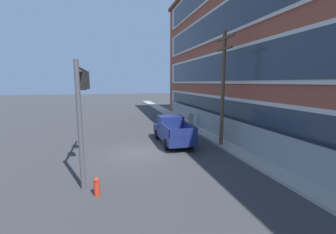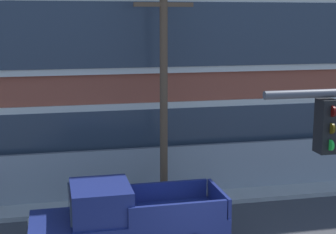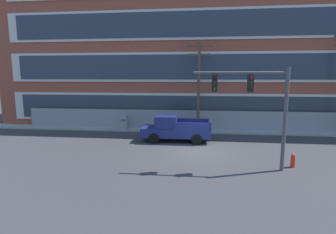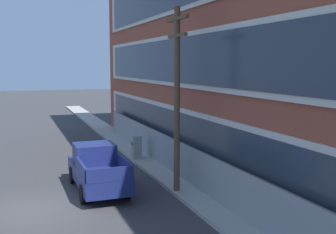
# 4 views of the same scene
# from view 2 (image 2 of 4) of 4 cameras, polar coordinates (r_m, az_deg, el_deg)

# --- Properties ---
(sidewalk_building_side) EXTENTS (80.00, 1.75, 0.16)m
(sidewalk_building_side) POSITION_cam_2_polar(r_m,az_deg,el_deg) (18.62, -0.51, -9.04)
(sidewalk_building_side) COLOR #9E9B93
(sidewalk_building_side) RESTS_ON ground
(chain_link_fence) EXTENTS (34.10, 0.06, 1.93)m
(chain_link_fence) POSITION_cam_2_polar(r_m,az_deg,el_deg) (18.72, 0.44, -6.03)
(chain_link_fence) COLOR gray
(chain_link_fence) RESTS_ON ground
(pickup_truck_navy) EXTENTS (5.39, 2.09, 2.01)m
(pickup_truck_navy) POSITION_cam_2_polar(r_m,az_deg,el_deg) (14.51, -4.92, -11.34)
(pickup_truck_navy) COLOR navy
(pickup_truck_navy) RESTS_ON ground
(utility_pole_near_corner) EXTENTS (2.29, 0.26, 8.06)m
(utility_pole_near_corner) POSITION_cam_2_polar(r_m,az_deg,el_deg) (16.97, -0.48, 4.21)
(utility_pole_near_corner) COLOR brown
(utility_pole_near_corner) RESTS_ON ground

